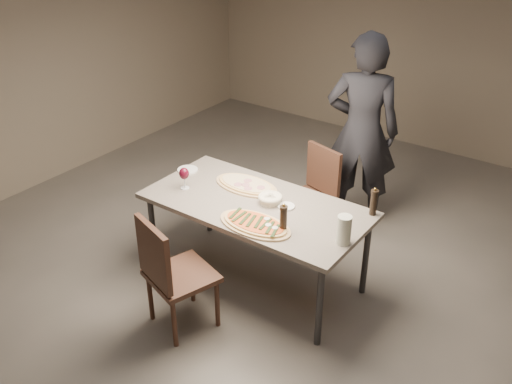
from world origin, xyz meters
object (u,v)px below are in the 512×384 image
Objects in this scene: bread_basket at (270,198)px; diner at (362,132)px; dining_table at (256,209)px; zucchini_pizza at (255,224)px; chair_near at (170,270)px; ham_pizza at (246,185)px; pepper_mill_left at (374,202)px; carafe at (344,230)px; chair_far at (314,190)px.

bread_basket is 1.34m from diner.
diner is (0.22, 1.39, 0.25)m from dining_table.
dining_table is 0.35m from zucchini_pizza.
chair_near is at bearing -138.99° from zucchini_pizza.
chair_near is (0.07, -1.03, -0.23)m from ham_pizza.
carafe is (-0.00, -0.48, -0.00)m from pepper_mill_left.
bread_basket reaches higher than dining_table.
ham_pizza is 0.31× the size of diner.
bread_basket is at bearing 63.30° from diner.
dining_table is at bearing -144.35° from bread_basket.
bread_basket is at bearing 109.41° from chair_far.
pepper_mill_left is at bearing 23.06° from bread_basket.
chair_near is at bearing 59.24° from diner.
pepper_mill_left is at bearing 164.36° from chair_far.
dining_table is at bearing 173.13° from carafe.
carafe reaches higher than chair_near.
chair_far is (0.20, 1.71, -0.03)m from chair_near.
carafe is 1.28m from chair_near.
bread_basket is at bearing 35.65° from dining_table.
ham_pizza is at bearing 48.45° from diner.
diner is (0.38, 2.24, 0.41)m from chair_near.
diner is (0.03, 1.67, 0.18)m from zucchini_pizza.
pepper_mill_left is 0.99m from chair_far.
carafe reaches higher than bread_basket.
pepper_mill_left reaches higher than chair_near.
bread_basket is 0.22× the size of chair_far.
diner reaches higher than dining_table.
zucchini_pizza is 0.63m from ham_pizza.
carafe reaches higher than dining_table.
diner reaches higher than bread_basket.
bread_basket is 0.76m from carafe.
ham_pizza is 2.71× the size of carafe.
dining_table is 0.85m from carafe.
chair_near reaches higher than chair_far.
carafe is at bearing 91.07° from diner.
diner is (-0.61, 1.01, 0.08)m from pepper_mill_left.
chair_near is at bearing -105.37° from bread_basket.
zucchini_pizza is 0.67m from carafe.
ham_pizza is at bearing 160.21° from bread_basket.
ham_pizza is 0.34m from bread_basket.
chair_far is (-0.05, 0.80, -0.29)m from bread_basket.
pepper_mill_left reaches higher than ham_pizza.
chair_far is (0.04, 0.86, -0.19)m from dining_table.
carafe is 1.61m from diner.
ham_pizza is at bearing 111.70° from chair_near.
diner is (0.45, 1.21, 0.18)m from ham_pizza.
chair_far is at bearing 101.04° from chair_near.
chair_far reaches higher than zucchini_pizza.
pepper_mill_left is at bearing 31.52° from ham_pizza.
pepper_mill_left is at bearing 99.89° from diner.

